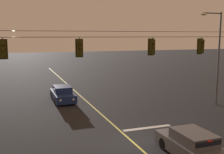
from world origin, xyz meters
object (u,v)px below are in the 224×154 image
(traffic_light_left_inner, at_px, (80,48))
(traffic_light_right_inner, at_px, (201,46))
(traffic_light_leftmost, at_px, (3,49))
(car_waiting_near_lane, at_px, (192,146))
(street_lamp_corner, at_px, (216,50))
(traffic_light_centre, at_px, (152,47))
(car_oncoming_lead, at_px, (63,94))

(traffic_light_left_inner, relative_size, traffic_light_right_inner, 1.00)
(traffic_light_leftmost, height_order, traffic_light_right_inner, same)
(car_waiting_near_lane, height_order, street_lamp_corner, street_lamp_corner)
(traffic_light_centre, distance_m, car_waiting_near_lane, 7.13)
(traffic_light_leftmost, bearing_deg, car_oncoming_lead, 62.42)
(traffic_light_leftmost, height_order, car_waiting_near_lane, traffic_light_leftmost)
(traffic_light_centre, relative_size, traffic_light_right_inner, 1.00)
(traffic_light_right_inner, xyz_separation_m, street_lamp_corner, (3.85, 3.01, -0.48))
(traffic_light_left_inner, bearing_deg, car_waiting_near_lane, -51.27)
(traffic_light_leftmost, distance_m, car_waiting_near_lane, 11.17)
(traffic_light_left_inner, bearing_deg, car_oncoming_lead, 87.67)
(traffic_light_right_inner, distance_m, car_waiting_near_lane, 8.37)
(traffic_light_right_inner, relative_size, street_lamp_corner, 0.15)
(traffic_light_leftmost, bearing_deg, street_lamp_corner, 10.10)
(traffic_light_right_inner, distance_m, street_lamp_corner, 4.91)
(traffic_light_centre, height_order, car_oncoming_lead, traffic_light_centre)
(traffic_light_left_inner, distance_m, car_oncoming_lead, 10.04)
(traffic_light_leftmost, distance_m, traffic_light_centre, 9.15)
(traffic_light_left_inner, xyz_separation_m, car_oncoming_lead, (0.36, 8.90, -4.64))
(traffic_light_leftmost, height_order, traffic_light_centre, same)
(traffic_light_left_inner, bearing_deg, traffic_light_right_inner, 0.00)
(traffic_light_right_inner, bearing_deg, street_lamp_corner, 37.96)
(traffic_light_centre, distance_m, street_lamp_corner, 8.31)
(traffic_light_leftmost, height_order, car_oncoming_lead, traffic_light_leftmost)
(traffic_light_leftmost, relative_size, car_waiting_near_lane, 0.28)
(street_lamp_corner, bearing_deg, traffic_light_right_inner, -142.04)
(traffic_light_centre, xyz_separation_m, car_oncoming_lead, (-4.50, 8.90, -4.64))
(car_oncoming_lead, relative_size, street_lamp_corner, 0.55)
(traffic_light_leftmost, relative_size, car_oncoming_lead, 0.28)
(traffic_light_leftmost, bearing_deg, traffic_light_left_inner, 0.00)
(car_waiting_near_lane, xyz_separation_m, street_lamp_corner, (8.27, 8.40, 4.16))
(traffic_light_leftmost, distance_m, car_oncoming_lead, 11.06)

